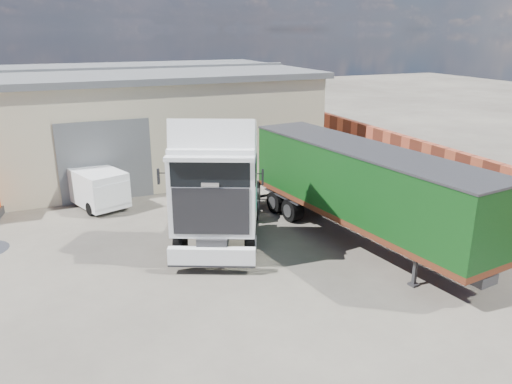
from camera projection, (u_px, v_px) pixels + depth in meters
name	position (u px, v px, depth m)	size (l,w,h in m)	color
ground	(224.00, 294.00, 14.51)	(120.00, 120.00, 0.00)	#2A2722
warehouse	(9.00, 125.00, 25.50)	(30.60, 12.60, 5.42)	#BCB191
brick_boundary_wall	(411.00, 164.00, 23.60)	(0.35, 26.00, 2.50)	brown
tractor_unit	(218.00, 191.00, 17.29)	(5.34, 7.47, 4.78)	black
box_trailer	(361.00, 185.00, 17.51)	(3.66, 10.71, 3.49)	#2D2D30
panel_van	(93.00, 186.00, 21.72)	(2.91, 4.33, 1.64)	black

